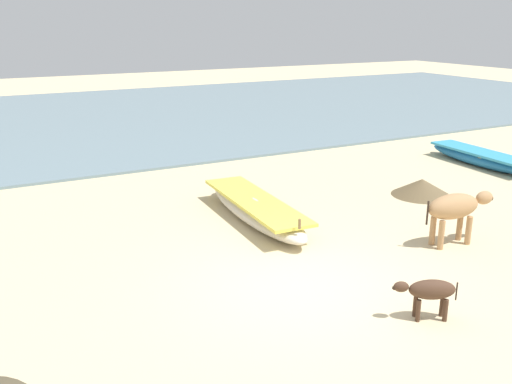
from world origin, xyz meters
The scene contains 7 objects.
ground centered at (0.00, 0.00, 0.00)m, with size 80.00×80.00×0.00m, color beige.
sea_water centered at (0.00, 18.60, 0.04)m, with size 60.00×20.00×0.08m, color slate.
fishing_boat_0 centered at (9.36, 4.45, 0.25)m, with size 1.13×4.09×0.65m.
fishing_boat_1 centered at (0.85, 3.35, 0.26)m, with size 1.23×4.51×0.68m.
cow_adult_tan centered at (3.69, 0.20, 0.77)m, with size 1.65×0.58×1.07m.
calf_near_dark centered at (1.08, -1.81, 0.46)m, with size 0.94×0.62×0.64m.
debris_pile_0 centered at (5.51, 2.98, 0.22)m, with size 1.53×1.53×0.43m, color brown.
Camera 1 is at (-4.85, -7.38, 4.38)m, focal length 39.83 mm.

